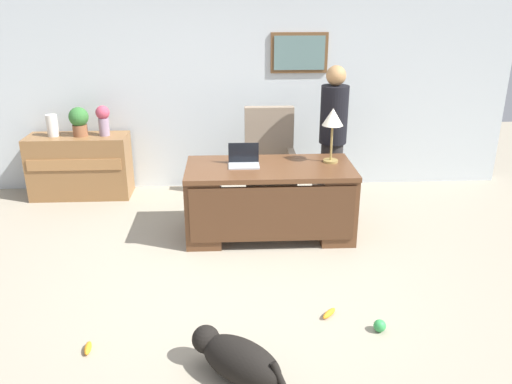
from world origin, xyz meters
The scene contains 15 objects.
ground_plane centered at (0.00, 0.00, 0.00)m, with size 12.00×12.00×0.00m, color #9E937F.
back_wall centered at (0.00, 2.60, 1.35)m, with size 7.00×0.16×2.70m.
desk centered at (0.23, 0.94, 0.42)m, with size 1.76×0.84×0.78m.
credenza centered at (-2.10, 2.25, 0.40)m, with size 1.25×0.50×0.80m.
armchair centered at (0.31, 1.89, 0.52)m, with size 0.60×0.59×1.18m.
person_standing centered at (1.03, 1.69, 0.89)m, with size 0.32×0.32×1.72m.
dog_lying centered at (-0.16, -1.30, 0.16)m, with size 0.68×0.63×0.30m.
laptop centered at (-0.04, 1.02, 0.84)m, with size 0.32×0.22×0.22m.
desk_lamp centered at (0.89, 1.08, 1.23)m, with size 0.22×0.22×0.58m.
vase_with_flowers centered at (-1.75, 2.25, 1.01)m, with size 0.17×0.17×0.38m.
vase_empty centered at (-2.38, 2.25, 0.93)m, with size 0.14×0.14×0.27m, color silver.
potted_plant centered at (-2.04, 2.25, 1.00)m, with size 0.24×0.24×0.36m.
dog_toy_ball centered at (0.96, -0.83, 0.05)m, with size 0.10×0.10×0.10m, color green.
dog_toy_bone centered at (0.61, -0.61, 0.03)m, with size 0.17×0.05×0.05m, color orange.
dog_toy_plush centered at (-1.25, -0.96, 0.03)m, with size 0.15×0.05×0.05m, color orange.
Camera 1 is at (-0.18, -4.20, 2.48)m, focal length 36.59 mm.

